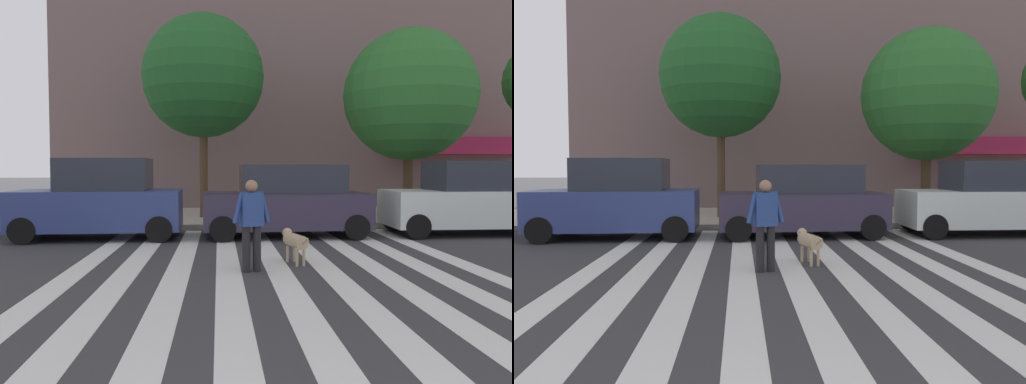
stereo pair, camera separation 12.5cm
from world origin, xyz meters
TOP-DOWN VIEW (x-y plane):
  - ground_plane at (0.00, 6.71)m, footprint 160.00×160.00m
  - sidewalk_far at (0.00, 16.42)m, footprint 80.00×6.00m
  - crosswalk_stripes at (0.80, 6.71)m, footprint 7.65×12.82m
  - parked_car_behind_first at (-3.33, 11.85)m, footprint 4.24×2.05m
  - parked_car_third_in_line at (1.56, 11.85)m, footprint 4.42×2.09m
  - parked_car_fourth_in_line at (6.64, 11.85)m, footprint 4.46×1.94m
  - street_tree_nearest at (-0.78, 15.62)m, footprint 4.13×4.13m
  - street_tree_middle at (5.95, 14.48)m, footprint 4.27×4.27m
  - pedestrian_dog_walker at (0.31, 7.50)m, footprint 0.70×0.33m
  - dog_on_leash at (1.19, 8.17)m, footprint 0.43×1.05m

SIDE VIEW (x-z plane):
  - ground_plane at x=0.00m, z-range 0.00..0.00m
  - crosswalk_stripes at x=0.80m, z-range 0.00..0.01m
  - sidewalk_far at x=0.00m, z-range 0.00..0.15m
  - dog_on_leash at x=1.19m, z-range 0.12..0.77m
  - pedestrian_dog_walker at x=0.31m, z-range 0.11..1.75m
  - parked_car_third_in_line at x=1.56m, z-range -0.02..1.91m
  - parked_car_fourth_in_line at x=6.64m, z-range -0.05..1.97m
  - parked_car_behind_first at x=-3.33m, z-range -0.06..2.04m
  - street_tree_middle at x=5.95m, z-range 1.10..7.30m
  - street_tree_nearest at x=-0.78m, z-range 1.50..8.35m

